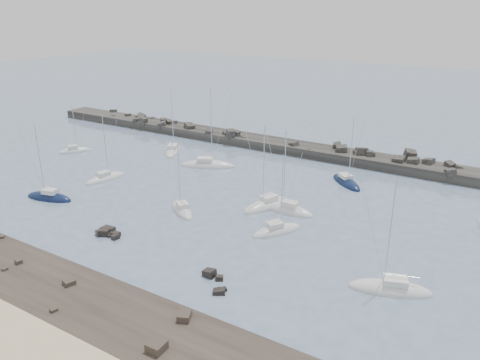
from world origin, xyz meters
name	(u,v)px	position (x,y,z in m)	size (l,w,h in m)	color
ground	(176,219)	(0.00, 0.00, 0.00)	(400.00, 400.00, 0.00)	slate
rock_shelf	(41,295)	(-0.50, -21.97, 0.02)	(140.00, 12.00, 2.01)	#2D241F
rock_cluster_near	(107,233)	(-4.92, -8.50, 0.16)	(3.74, 2.74, 1.45)	black
rock_cluster_far	(215,282)	(13.89, -10.65, 0.11)	(4.41, 3.64, 1.45)	black
breakwater	(262,145)	(-7.07, 37.99, 0.31)	(115.00, 7.48, 5.07)	#2A2825
sailboat_0	(75,151)	(-38.12, 14.49, 0.13)	(5.33, 6.47, 10.39)	silver
sailboat_1	(173,151)	(-20.80, 25.08, 0.14)	(6.60, 9.12, 14.03)	silver
sailboat_2	(49,198)	(-21.62, -4.56, 0.15)	(8.35, 4.23, 12.82)	#0E1A3A
sailboat_3	(106,179)	(-20.61, 6.23, 0.13)	(3.71, 7.90, 12.06)	silver
sailboat_4	(208,166)	(-9.44, 21.25, 0.14)	(10.46, 7.25, 15.83)	silver
sailboat_5	(182,210)	(-0.98, 2.57, 0.13)	(7.11, 5.92, 11.39)	silver
sailboat_6	(267,206)	(8.87, 10.51, 0.14)	(5.44, 9.06, 13.74)	silver
sailboat_7	(277,231)	(14.05, 3.75, 0.14)	(5.79, 7.42, 11.72)	silver
sailboat_8	(346,183)	(15.88, 26.03, 0.13)	(7.72, 7.24, 12.81)	#0E1A3A
sailboat_9	(288,210)	(12.35, 10.55, 0.15)	(8.24, 2.65, 13.11)	silver
sailboat_11	(390,289)	(30.57, -2.12, 0.14)	(9.18, 5.47, 13.83)	silver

